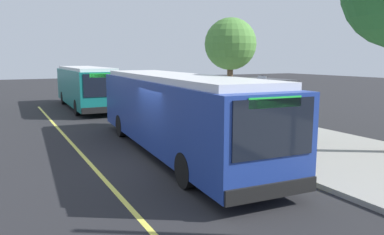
{
  "coord_description": "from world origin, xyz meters",
  "views": [
    {
      "loc": [
        11.57,
        -4.79,
        3.51
      ],
      "look_at": [
        -0.25,
        1.4,
        1.41
      ],
      "focal_mm": 34.77,
      "sensor_mm": 36.0,
      "label": 1
    }
  ],
  "objects_px": {
    "transit_bus_main": "(174,110)",
    "transit_bus_second": "(86,86)",
    "route_sign_post": "(262,104)",
    "waiting_bench": "(265,121)",
    "pedestrian_commuter": "(220,108)"
  },
  "relations": [
    {
      "from": "route_sign_post",
      "to": "transit_bus_second",
      "type": "bearing_deg",
      "value": -171.28
    },
    {
      "from": "waiting_bench",
      "to": "pedestrian_commuter",
      "type": "xyz_separation_m",
      "value": [
        -2.04,
        -1.17,
        0.48
      ]
    },
    {
      "from": "transit_bus_main",
      "to": "transit_bus_second",
      "type": "xyz_separation_m",
      "value": [
        -14.57,
        -0.22,
        -0.0
      ]
    },
    {
      "from": "pedestrian_commuter",
      "to": "transit_bus_second",
      "type": "bearing_deg",
      "value": -159.9
    },
    {
      "from": "transit_bus_main",
      "to": "route_sign_post",
      "type": "distance_m",
      "value": 3.23
    },
    {
      "from": "pedestrian_commuter",
      "to": "transit_bus_main",
      "type": "bearing_deg",
      "value": -51.89
    },
    {
      "from": "transit_bus_second",
      "to": "pedestrian_commuter",
      "type": "height_order",
      "value": "transit_bus_second"
    },
    {
      "from": "transit_bus_main",
      "to": "route_sign_post",
      "type": "xyz_separation_m",
      "value": [
        2.19,
        2.35,
        0.34
      ]
    },
    {
      "from": "transit_bus_main",
      "to": "route_sign_post",
      "type": "bearing_deg",
      "value": 47.09
    },
    {
      "from": "transit_bus_second",
      "to": "waiting_bench",
      "type": "height_order",
      "value": "transit_bus_second"
    },
    {
      "from": "waiting_bench",
      "to": "pedestrian_commuter",
      "type": "bearing_deg",
      "value": -150.15
    },
    {
      "from": "route_sign_post",
      "to": "waiting_bench",
      "type": "bearing_deg",
      "value": 139.42
    },
    {
      "from": "route_sign_post",
      "to": "pedestrian_commuter",
      "type": "distance_m",
      "value": 5.61
    },
    {
      "from": "route_sign_post",
      "to": "pedestrian_commuter",
      "type": "height_order",
      "value": "route_sign_post"
    },
    {
      "from": "waiting_bench",
      "to": "route_sign_post",
      "type": "xyz_separation_m",
      "value": [
        3.26,
        -2.79,
        1.32
      ]
    }
  ]
}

